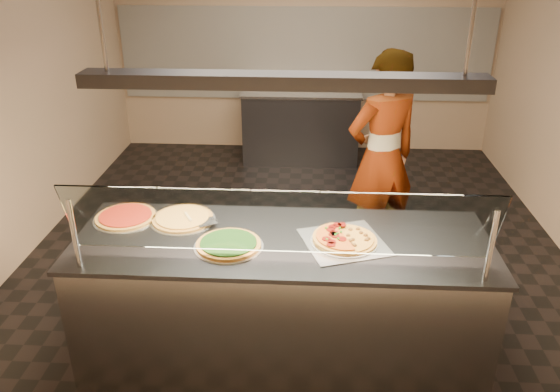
# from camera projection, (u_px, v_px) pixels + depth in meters

# --- Properties ---
(ground) EXTENTS (5.00, 6.00, 0.02)m
(ground) POSITION_uv_depth(u_px,v_px,m) (297.00, 258.00, 5.07)
(ground) COLOR black
(ground) RESTS_ON ground
(wall_back) EXTENTS (5.00, 0.02, 3.00)m
(wall_back) POSITION_uv_depth(u_px,v_px,m) (305.00, 38.00, 7.14)
(wall_back) COLOR tan
(wall_back) RESTS_ON ground
(wall_front) EXTENTS (5.00, 0.02, 3.00)m
(wall_front) POSITION_uv_depth(u_px,v_px,m) (273.00, 351.00, 1.70)
(wall_front) COLOR tan
(wall_front) RESTS_ON ground
(tile_band) EXTENTS (4.90, 0.02, 1.20)m
(tile_band) POSITION_uv_depth(u_px,v_px,m) (305.00, 54.00, 7.20)
(tile_band) COLOR silver
(tile_band) RESTS_ON wall_back
(serving_counter) EXTENTS (2.67, 0.94, 0.93)m
(serving_counter) POSITION_uv_depth(u_px,v_px,m) (282.00, 299.00, 3.69)
(serving_counter) COLOR #B7B7BC
(serving_counter) RESTS_ON ground
(sneeze_guard) EXTENTS (2.43, 0.18, 0.54)m
(sneeze_guard) POSITION_uv_depth(u_px,v_px,m) (279.00, 223.00, 3.06)
(sneeze_guard) COLOR #B7B7BC
(sneeze_guard) RESTS_ON serving_counter
(perforated_tray) EXTENTS (0.61, 0.61, 0.01)m
(perforated_tray) POSITION_uv_depth(u_px,v_px,m) (344.00, 241.00, 3.45)
(perforated_tray) COLOR silver
(perforated_tray) RESTS_ON serving_counter
(half_pizza_pepperoni) EXTENTS (0.32, 0.44, 0.05)m
(half_pizza_pepperoni) POSITION_uv_depth(u_px,v_px,m) (329.00, 237.00, 3.45)
(half_pizza_pepperoni) COLOR #916026
(half_pizza_pepperoni) RESTS_ON perforated_tray
(half_pizza_sausage) EXTENTS (0.32, 0.44, 0.04)m
(half_pizza_sausage) POSITION_uv_depth(u_px,v_px,m) (360.00, 239.00, 3.44)
(half_pizza_sausage) COLOR #916026
(half_pizza_sausage) RESTS_ON perforated_tray
(pizza_spinach) EXTENTS (0.44, 0.44, 0.03)m
(pizza_spinach) POSITION_uv_depth(u_px,v_px,m) (229.00, 244.00, 3.40)
(pizza_spinach) COLOR silver
(pizza_spinach) RESTS_ON serving_counter
(pizza_cheese) EXTENTS (0.44, 0.44, 0.03)m
(pizza_cheese) POSITION_uv_depth(u_px,v_px,m) (183.00, 218.00, 3.73)
(pizza_cheese) COLOR silver
(pizza_cheese) RESTS_ON serving_counter
(pizza_tomato) EXTENTS (0.44, 0.44, 0.03)m
(pizza_tomato) POSITION_uv_depth(u_px,v_px,m) (126.00, 216.00, 3.75)
(pizza_tomato) COLOR silver
(pizza_tomato) RESTS_ON serving_counter
(pizza_spatula) EXTENTS (0.26, 0.20, 0.02)m
(pizza_spatula) POSITION_uv_depth(u_px,v_px,m) (196.00, 219.00, 3.68)
(pizza_spatula) COLOR #B7B7BC
(pizza_spatula) RESTS_ON pizza_spinach
(prep_table) EXTENTS (1.51, 0.74, 0.93)m
(prep_table) POSITION_uv_depth(u_px,v_px,m) (301.00, 125.00, 7.17)
(prep_table) COLOR #333338
(prep_table) RESTS_ON ground
(worker) EXTENTS (0.82, 0.71, 1.89)m
(worker) POSITION_uv_depth(u_px,v_px,m) (382.00, 158.00, 4.74)
(worker) COLOR #3F3B47
(worker) RESTS_ON ground
(heat_lamp_housing) EXTENTS (2.30, 0.18, 0.08)m
(heat_lamp_housing) POSITION_uv_depth(u_px,v_px,m) (283.00, 81.00, 3.06)
(heat_lamp_housing) COLOR #333338
(heat_lamp_housing) RESTS_ON ceiling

